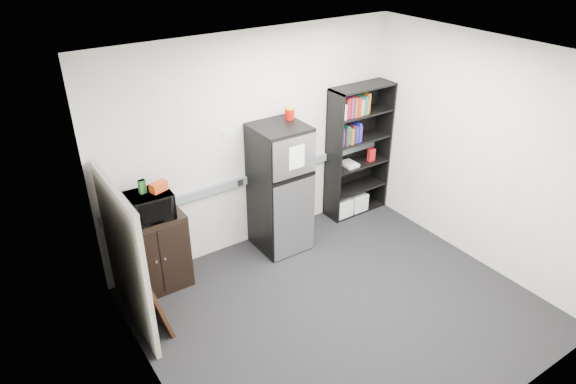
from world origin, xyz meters
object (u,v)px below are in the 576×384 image
at_px(cubicle_partition, 125,258).
at_px(microwave, 146,206).
at_px(cabinet, 153,253).
at_px(bookshelf, 357,148).
at_px(refrigerator, 280,189).

distance_m(cubicle_partition, microwave, 0.63).
relative_size(cabinet, microwave, 1.72).
bearing_deg(cabinet, bookshelf, 1.25).
bearing_deg(bookshelf, refrigerator, -173.86).
distance_m(cabinet, refrigerator, 1.69).
xyz_separation_m(bookshelf, cabinet, (-3.01, -0.07, -0.51)).
distance_m(microwave, refrigerator, 1.67).
bearing_deg(refrigerator, cubicle_partition, -170.41).
height_order(bookshelf, refrigerator, bookshelf).
relative_size(bookshelf, cubicle_partition, 1.14).
xyz_separation_m(bookshelf, refrigerator, (-1.35, -0.15, -0.15)).
bearing_deg(cubicle_partition, bookshelf, 8.13).
bearing_deg(microwave, cabinet, 93.10).
xyz_separation_m(microwave, refrigerator, (1.65, -0.06, -0.25)).
height_order(microwave, refrigerator, refrigerator).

